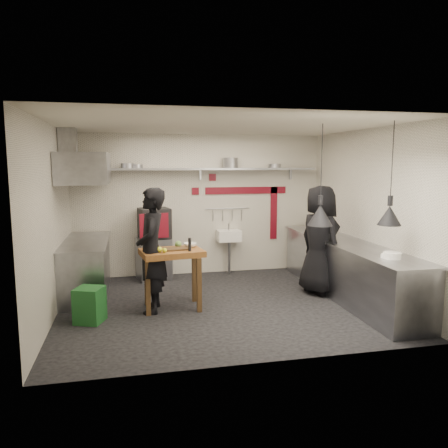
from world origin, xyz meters
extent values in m
plane|color=black|center=(0.00, 0.00, 0.00)|extent=(5.00, 5.00, 0.00)
plane|color=beige|center=(0.00, 0.00, 2.80)|extent=(5.00, 5.00, 0.00)
cube|color=silver|center=(0.00, 2.10, 1.40)|extent=(5.00, 0.04, 2.80)
cube|color=silver|center=(0.00, -2.10, 1.40)|extent=(5.00, 0.04, 2.80)
cube|color=silver|center=(-2.50, 0.00, 1.40)|extent=(0.04, 4.20, 2.80)
cube|color=silver|center=(2.50, 0.00, 1.40)|extent=(0.04, 4.20, 2.80)
cube|color=maroon|center=(0.95, 2.08, 1.68)|extent=(1.70, 0.02, 0.14)
cube|color=maroon|center=(1.55, 2.08, 1.20)|extent=(0.14, 0.02, 1.10)
cube|color=maroon|center=(0.25, 2.08, 1.95)|extent=(0.14, 0.02, 0.14)
cube|color=maroon|center=(-0.10, 2.08, 1.68)|extent=(0.14, 0.02, 0.14)
cube|color=gray|center=(0.00, 1.92, 2.12)|extent=(4.60, 0.34, 0.04)
cube|color=gray|center=(-1.90, 2.07, 2.02)|extent=(0.04, 0.06, 0.24)
cube|color=gray|center=(0.00, 2.07, 2.02)|extent=(0.04, 0.06, 0.24)
cube|color=gray|center=(1.90, 2.07, 2.02)|extent=(0.04, 0.06, 0.24)
cylinder|color=gray|center=(-1.41, 1.92, 2.19)|extent=(0.32, 0.32, 0.09)
cylinder|color=gray|center=(-1.24, 1.92, 2.18)|extent=(0.25, 0.25, 0.07)
cylinder|color=gray|center=(0.58, 1.92, 2.24)|extent=(0.35, 0.35, 0.20)
cylinder|color=gray|center=(1.50, 1.92, 2.18)|extent=(0.27, 0.27, 0.08)
cube|color=gray|center=(-0.97, 1.81, 0.40)|extent=(0.69, 0.65, 0.80)
cube|color=black|center=(-0.94, 1.82, 1.09)|extent=(0.64, 0.61, 0.58)
cube|color=maroon|center=(-0.96, 1.47, 1.09)|extent=(0.54, 0.13, 0.46)
cube|color=black|center=(-0.95, 1.48, 1.09)|extent=(0.39, 0.09, 0.34)
cube|color=white|center=(0.55, 1.92, 0.78)|extent=(0.46, 0.34, 0.22)
cylinder|color=gray|center=(0.55, 1.92, 0.96)|extent=(0.03, 0.03, 0.14)
cylinder|color=gray|center=(0.55, 1.88, 0.34)|extent=(0.06, 0.06, 0.66)
cylinder|color=gray|center=(0.55, 2.06, 1.32)|extent=(0.90, 0.02, 0.02)
cube|color=gray|center=(2.15, 0.00, 0.45)|extent=(0.70, 3.80, 0.90)
cube|color=gray|center=(2.15, 0.00, 0.92)|extent=(0.76, 3.90, 0.03)
cylinder|color=white|center=(2.12, -1.31, 0.97)|extent=(0.24, 0.24, 0.09)
cylinder|color=white|center=(2.10, -1.24, 0.96)|extent=(0.27, 0.27, 0.05)
cube|color=gray|center=(-2.15, 1.05, 0.45)|extent=(0.70, 1.90, 0.90)
cube|color=gray|center=(-2.15, 1.05, 0.92)|extent=(0.76, 2.00, 0.03)
cube|color=gray|center=(-2.10, 1.05, 2.15)|extent=(0.78, 1.60, 0.50)
cube|color=gray|center=(-2.35, 1.05, 2.55)|extent=(0.28, 0.28, 0.50)
cube|color=#18501F|center=(-1.99, -0.36, 0.25)|extent=(0.46, 0.46, 0.50)
cube|color=#48311A|center=(-0.72, 0.01, 0.93)|extent=(0.38, 0.29, 0.02)
cylinder|color=black|center=(-0.53, -0.16, 1.02)|extent=(0.06, 0.06, 0.20)
sphere|color=#CDD81F|center=(-0.98, -0.14, 0.96)|extent=(0.10, 0.10, 0.08)
sphere|color=#CDD81F|center=(-0.91, -0.20, 0.96)|extent=(0.08, 0.08, 0.07)
sphere|color=#5C833C|center=(-0.66, 0.18, 0.97)|extent=(0.11, 0.11, 0.11)
cube|color=gray|center=(-1.02, 0.17, 0.94)|extent=(0.18, 0.14, 0.03)
imported|color=white|center=(-0.48, 0.17, 0.95)|extent=(0.26, 0.26, 0.06)
imported|color=black|center=(-1.09, -0.07, 0.94)|extent=(0.52, 0.73, 1.88)
imported|color=black|center=(1.77, 0.26, 0.93)|extent=(0.82, 1.04, 1.86)
camera|label=1|loc=(-1.39, -6.56, 2.23)|focal=35.00mm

